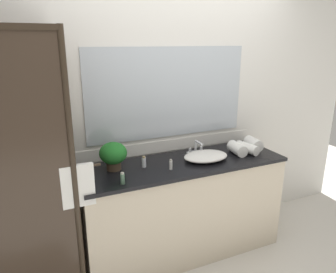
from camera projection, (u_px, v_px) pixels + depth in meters
ground_plane at (182, 250)px, 2.98m from camera, size 8.00×8.00×0.00m
wall_back_with_mirror at (168, 109)px, 2.90m from camera, size 4.40×0.06×2.60m
vanity_cabinet at (183, 208)px, 2.86m from camera, size 1.80×0.58×0.90m
shower_enclosure at (20, 183)px, 2.02m from camera, size 1.20×0.59×2.00m
sink_basin at (206, 156)px, 2.77m from camera, size 0.40×0.29×0.06m
faucet at (196, 149)px, 2.92m from camera, size 0.17×0.14×0.13m
potted_plant at (113, 154)px, 2.53m from camera, size 0.22×0.22×0.23m
amenity_bottle_body_wash at (144, 162)px, 2.60m from camera, size 0.03×0.03×0.10m
amenity_bottle_conditioner at (171, 165)px, 2.55m from camera, size 0.03×0.03×0.09m
amenity_bottle_shampoo at (123, 179)px, 2.29m from camera, size 0.03×0.03×0.09m
rolled_towel_near_edge at (253, 144)px, 3.02m from camera, size 0.14×0.20×0.11m
rolled_towel_middle at (247, 148)px, 2.94m from camera, size 0.13×0.24×0.09m
rolled_towel_far_edge at (237, 149)px, 2.90m from camera, size 0.13×0.22×0.11m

